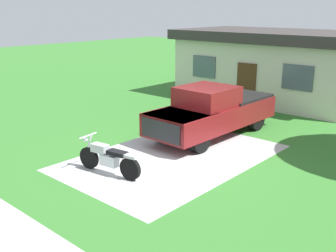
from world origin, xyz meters
TOP-DOWN VIEW (x-y plane):
  - ground_plane at (0.00, 0.00)m, footprint 80.00×80.00m
  - driveway_pad at (0.00, 0.00)m, footprint 4.62×7.01m
  - motorcycle at (-0.52, -2.24)m, footprint 2.20×0.71m
  - pickup_truck at (-0.44, 2.79)m, footprint 2.12×5.67m
  - neighbor_house at (-1.94, 10.03)m, footprint 9.60×5.60m

SIDE VIEW (x-z plane):
  - ground_plane at x=0.00m, z-range 0.00..0.00m
  - driveway_pad at x=0.00m, z-range 0.00..0.01m
  - motorcycle at x=-0.52m, z-range -0.07..1.02m
  - pickup_truck at x=-0.44m, z-range 0.00..1.90m
  - neighbor_house at x=-1.94m, z-range 0.04..3.54m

